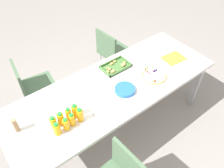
% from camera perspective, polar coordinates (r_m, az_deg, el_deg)
% --- Properties ---
extents(ground_plane, '(12.00, 12.00, 0.00)m').
position_cam_1_polar(ground_plane, '(3.00, 0.29, -10.61)').
color(ground_plane, gray).
extents(party_table, '(2.38, 0.85, 0.75)m').
position_cam_1_polar(party_table, '(2.47, 0.34, -1.53)').
color(party_table, silver).
rests_on(party_table, ground_plane).
extents(chair_far_left, '(0.45, 0.45, 0.83)m').
position_cam_1_polar(chair_far_left, '(2.95, -19.26, -0.32)').
color(chair_far_left, '#4C6B4C').
rests_on(chair_far_left, ground_plane).
extents(chair_far_right, '(0.44, 0.44, 0.83)m').
position_cam_1_polar(chair_far_right, '(3.32, 0.04, 8.31)').
color(chair_far_right, '#4C6B4C').
rests_on(chair_far_right, ground_plane).
extents(juice_bottle_0, '(0.06, 0.06, 0.14)m').
position_cam_1_polar(juice_bottle_0, '(2.06, -13.54, -10.83)').
color(juice_bottle_0, '#FAAC14').
rests_on(juice_bottle_0, party_table).
extents(juice_bottle_1, '(0.06, 0.06, 0.13)m').
position_cam_1_polar(juice_bottle_1, '(2.07, -11.38, -9.78)').
color(juice_bottle_1, '#FAAD14').
rests_on(juice_bottle_1, party_table).
extents(juice_bottle_2, '(0.05, 0.05, 0.14)m').
position_cam_1_polar(juice_bottle_2, '(2.09, -9.92, -8.76)').
color(juice_bottle_2, '#F9AD14').
rests_on(juice_bottle_2, party_table).
extents(juice_bottle_3, '(0.06, 0.06, 0.15)m').
position_cam_1_polar(juice_bottle_3, '(2.11, -7.97, -7.60)').
color(juice_bottle_3, '#F9AE14').
rests_on(juice_bottle_3, party_table).
extents(juice_bottle_4, '(0.06, 0.06, 0.14)m').
position_cam_1_polar(juice_bottle_4, '(2.11, -14.36, -9.32)').
color(juice_bottle_4, '#F9AD14').
rests_on(juice_bottle_4, party_table).
extents(juice_bottle_5, '(0.06, 0.06, 0.14)m').
position_cam_1_polar(juice_bottle_5, '(2.12, -12.66, -8.39)').
color(juice_bottle_5, '#FAAD14').
rests_on(juice_bottle_5, party_table).
extents(juice_bottle_6, '(0.05, 0.05, 0.14)m').
position_cam_1_polar(juice_bottle_6, '(2.14, -10.75, -7.37)').
color(juice_bottle_6, '#FAAE14').
rests_on(juice_bottle_6, party_table).
extents(juice_bottle_7, '(0.06, 0.06, 0.14)m').
position_cam_1_polar(juice_bottle_7, '(2.15, -9.19, -6.58)').
color(juice_bottle_7, '#FAAE14').
rests_on(juice_bottle_7, party_table).
extents(fruit_pizza, '(0.30, 0.30, 0.05)m').
position_cam_1_polar(fruit_pizza, '(2.58, 10.16, 2.35)').
color(fruit_pizza, tan).
rests_on(fruit_pizza, party_table).
extents(snack_tray, '(0.33, 0.21, 0.04)m').
position_cam_1_polar(snack_tray, '(2.64, 0.91, 4.33)').
color(snack_tray, '#477238').
rests_on(snack_tray, party_table).
extents(plate_stack, '(0.21, 0.21, 0.04)m').
position_cam_1_polar(plate_stack, '(2.37, 3.21, -1.39)').
color(plate_stack, blue).
rests_on(plate_stack, party_table).
extents(napkin_stack, '(0.15, 0.15, 0.01)m').
position_cam_1_polar(napkin_stack, '(2.23, -3.78, -5.78)').
color(napkin_stack, white).
rests_on(napkin_stack, party_table).
extents(cardboard_tube, '(0.04, 0.04, 0.15)m').
position_cam_1_polar(cardboard_tube, '(2.18, -22.85, -9.47)').
color(cardboard_tube, '#9E7A56').
rests_on(cardboard_tube, party_table).
extents(paper_folder, '(0.28, 0.22, 0.01)m').
position_cam_1_polar(paper_folder, '(2.88, 15.09, 6.23)').
color(paper_folder, yellow).
rests_on(paper_folder, party_table).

